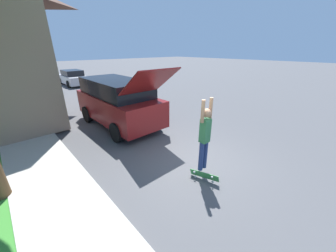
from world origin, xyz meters
The scene contains 6 objects.
ground_plane centered at (0.00, 0.00, 0.00)m, with size 120.00×120.00×0.00m, color #49494C.
sidewalk centered at (-3.60, 6.00, 0.05)m, with size 1.80×80.00×0.10m.
suv_parked centered at (-0.06, 4.43, 1.17)m, with size 2.16×5.51×2.83m.
car_down_street centered at (1.89, 17.22, 0.69)m, with size 1.89×4.33×1.45m.
skateboarder centered at (-0.31, -0.68, 1.32)m, with size 0.41×0.23×2.02m.
skateboard centered at (-0.41, -0.84, 0.17)m, with size 0.31×0.80×0.30m.
Camera 1 is at (-4.02, -3.30, 3.42)m, focal length 20.00 mm.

